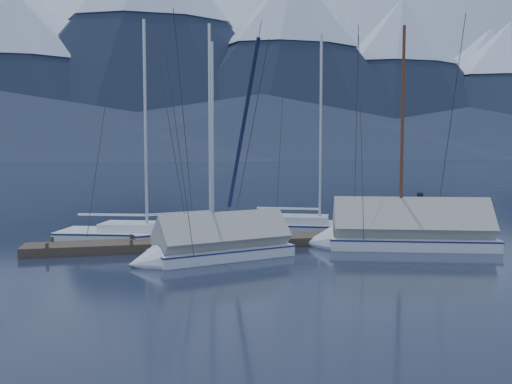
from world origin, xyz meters
TOP-DOWN VIEW (x-y plane):
  - ground at (0.00, 0.00)m, footprint 1000.00×1000.00m
  - mountain_range at (4.12, 370.45)m, footprint 877.00×584.00m
  - dock at (0.00, 2.00)m, footprint 18.00×1.50m
  - mooring_posts at (-0.50, 2.00)m, footprint 15.12×1.52m
  - sailboat_open_left at (-3.82, 3.65)m, footprint 8.02×4.51m
  - sailboat_open_mid at (-0.98, 4.71)m, footprint 8.15×4.38m
  - sailboat_open_right at (4.16, 4.29)m, footprint 7.89×4.92m
  - sailboat_covered_near at (5.40, 0.30)m, footprint 7.84×4.50m
  - sailboat_covered_far at (-2.25, -0.42)m, footprint 6.28×3.38m
  - person at (7.50, 2.07)m, footprint 0.57×0.72m

SIDE VIEW (x-z plane):
  - ground at x=0.00m, z-range 0.00..0.00m
  - dock at x=0.00m, z-range -0.16..0.38m
  - sailboat_open_right at x=4.16m, z-range -4.88..5.24m
  - sailboat_open_left at x=-3.82m, z-range -4.93..5.29m
  - sailboat_open_mid at x=-0.98m, z-range -5.01..5.37m
  - mooring_posts at x=-0.50m, z-range 0.17..0.52m
  - sailboat_covered_far at x=-2.25m, z-range -3.81..4.63m
  - sailboat_covered_near at x=5.40m, z-range -4.39..5.36m
  - person at x=7.50m, z-range 0.34..2.05m
  - mountain_range at x=4.12m, z-range -16.60..133.90m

